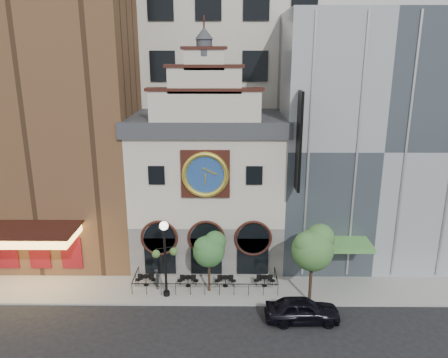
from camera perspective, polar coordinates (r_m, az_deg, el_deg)
ground at (r=31.94m, az=-2.61°, el=-16.24°), size 120.00×120.00×0.00m
sidewalk at (r=34.04m, az=-2.39°, el=-13.88°), size 44.00×5.00×0.15m
clock_building at (r=36.32m, az=-2.11°, el=-0.53°), size 12.60×8.78×18.65m
theater_building at (r=39.93m, az=-21.27°, el=8.60°), size 14.00×15.60×25.00m
retail_building at (r=39.26m, az=17.37°, el=5.20°), size 14.00×14.40×20.00m
office_tower at (r=47.05m, az=-1.61°, el=19.67°), size 20.00×16.00×40.00m
cafe_railing at (r=33.78m, az=-2.40°, el=-13.11°), size 10.60×2.60×0.90m
bistro_0 at (r=34.36m, az=-10.16°, el=-12.81°), size 1.58×0.68×0.90m
bistro_1 at (r=33.83m, az=-4.72°, el=-13.08°), size 1.58×0.68×0.90m
bistro_2 at (r=33.71m, az=0.18°, el=-13.13°), size 1.58×0.68×0.90m
bistro_3 at (r=33.87m, az=5.31°, el=-13.06°), size 1.58×0.68×0.90m
car_right at (r=30.40m, az=10.20°, el=-16.48°), size 4.95×2.10×1.67m
pedestrian at (r=33.69m, az=-8.71°, el=-12.74°), size 0.41×0.59×1.56m
lamppost at (r=31.42m, az=-7.73°, el=-9.25°), size 1.77×0.99×5.74m
tree_left at (r=31.85m, az=-1.91°, el=-9.08°), size 2.39×2.31×4.61m
tree_right at (r=30.76m, az=11.58°, el=-8.68°), size 2.98×2.87×5.73m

